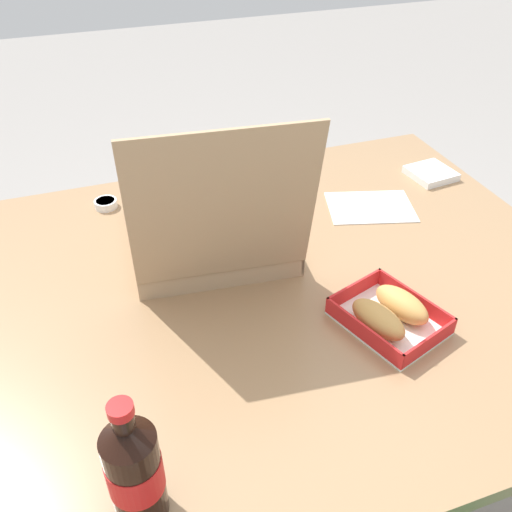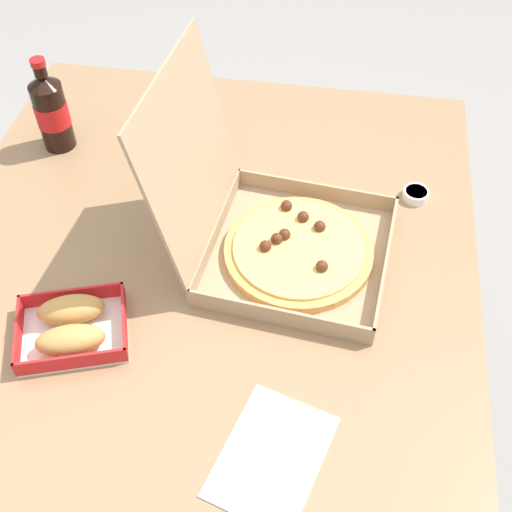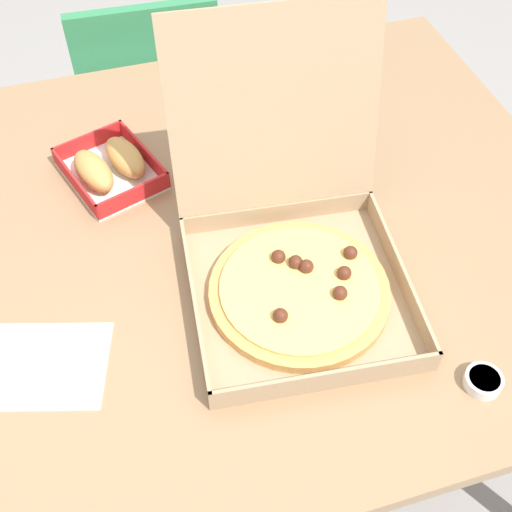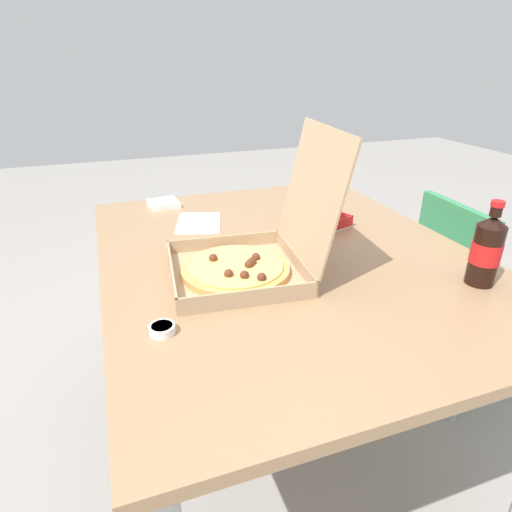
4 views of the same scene
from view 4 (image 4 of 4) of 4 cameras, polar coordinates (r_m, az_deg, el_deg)
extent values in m
plane|color=gray|center=(1.76, 3.27, -22.48)|extent=(10.00, 10.00, 0.00)
cube|color=#997551|center=(1.31, 4.05, -0.08)|extent=(1.34, 1.08, 0.03)
cylinder|color=#B7B7BC|center=(1.93, -16.69, -5.10)|extent=(0.05, 0.05, 0.73)
cylinder|color=#B7B7BC|center=(2.15, 8.92, -0.98)|extent=(0.05, 0.05, 0.73)
cube|color=#338451|center=(1.92, 27.43, -4.86)|extent=(0.42, 0.42, 0.04)
cube|color=#338451|center=(1.71, 24.31, 0.13)|extent=(0.36, 0.05, 0.38)
cylinder|color=#B2B2B7|center=(2.24, 26.64, -6.86)|extent=(0.03, 0.03, 0.43)
cylinder|color=#B2B2B7|center=(1.83, 25.69, -14.17)|extent=(0.03, 0.03, 0.43)
cylinder|color=#B2B2B7|center=(2.03, 19.48, -8.76)|extent=(0.03, 0.03, 0.43)
cube|color=tan|center=(1.17, -2.70, -2.34)|extent=(0.38, 0.38, 0.01)
cube|color=tan|center=(1.14, -11.05, -2.22)|extent=(0.34, 0.04, 0.04)
cube|color=tan|center=(1.31, -4.19, 1.87)|extent=(0.04, 0.34, 0.04)
cube|color=tan|center=(1.02, -0.82, -5.48)|extent=(0.04, 0.34, 0.04)
cube|color=tan|center=(1.20, 5.21, -0.47)|extent=(0.34, 0.04, 0.04)
cube|color=tan|center=(1.15, 7.48, 8.25)|extent=(0.35, 0.11, 0.34)
cylinder|color=tan|center=(1.17, -2.71, -1.82)|extent=(0.29, 0.29, 0.02)
cylinder|color=#EAC666|center=(1.16, -2.72, -1.29)|extent=(0.26, 0.26, 0.01)
sphere|color=#562819|center=(1.10, -3.65, -2.34)|extent=(0.02, 0.02, 0.02)
sphere|color=#562819|center=(1.09, -1.54, -2.54)|extent=(0.02, 0.02, 0.02)
sphere|color=#562819|center=(1.19, -0.01, -0.14)|extent=(0.02, 0.02, 0.02)
sphere|color=#562819|center=(1.08, 0.76, -2.84)|extent=(0.02, 0.02, 0.02)
sphere|color=#562819|center=(1.19, -5.69, -0.27)|extent=(0.02, 0.02, 0.02)
sphere|color=#562819|center=(1.15, -0.93, -1.12)|extent=(0.02, 0.02, 0.02)
sphere|color=#562819|center=(1.16, -0.52, -0.74)|extent=(0.02, 0.02, 0.02)
cube|color=white|center=(1.51, 8.17, 3.97)|extent=(0.20, 0.23, 0.00)
cube|color=red|center=(1.44, 5.65, 3.91)|extent=(0.14, 0.05, 0.03)
cube|color=red|center=(1.57, 10.59, 5.38)|extent=(0.14, 0.05, 0.03)
cube|color=red|center=(1.55, 6.30, 5.44)|extent=(0.07, 0.18, 0.03)
cube|color=red|center=(1.46, 10.25, 3.87)|extent=(0.07, 0.18, 0.03)
ellipsoid|color=tan|center=(1.52, 7.35, 5.33)|extent=(0.09, 0.13, 0.05)
ellipsoid|color=tan|center=(1.48, 9.15, 4.63)|extent=(0.09, 0.13, 0.05)
cylinder|color=black|center=(1.24, 28.07, 0.10)|extent=(0.07, 0.07, 0.16)
cone|color=black|center=(1.21, 28.95, 4.07)|extent=(0.07, 0.07, 0.02)
cylinder|color=black|center=(1.20, 29.19, 5.18)|extent=(0.03, 0.03, 0.02)
cylinder|color=red|center=(1.20, 29.39, 6.05)|extent=(0.03, 0.03, 0.01)
cylinder|color=red|center=(1.24, 28.14, 0.43)|extent=(0.07, 0.07, 0.06)
cube|color=white|center=(1.54, -7.59, 4.38)|extent=(0.24, 0.20, 0.00)
cube|color=white|center=(1.74, -12.13, 6.80)|extent=(0.12, 0.12, 0.02)
cylinder|color=white|center=(0.96, -12.31, -9.47)|extent=(0.06, 0.06, 0.02)
cylinder|color=#DBBC66|center=(0.95, -12.35, -9.17)|extent=(0.05, 0.05, 0.01)
camera|label=1|loc=(1.53, 45.88, 25.97)|focal=39.01mm
camera|label=2|loc=(1.91, -14.94, 37.59)|focal=45.98mm
camera|label=3|loc=(1.32, -39.75, 34.55)|focal=46.11mm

